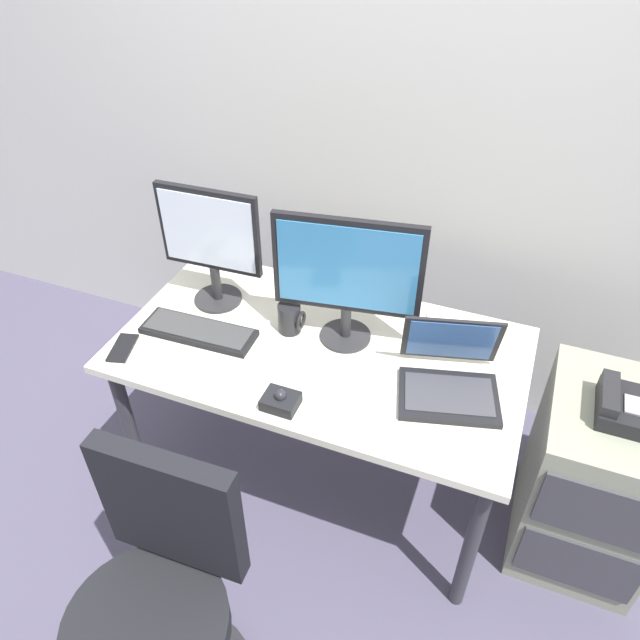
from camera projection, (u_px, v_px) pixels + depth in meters
ground_plane at (320, 473)px, 2.54m from camera, size 8.00×8.00×0.00m
back_wall at (394, 80)px, 2.18m from camera, size 6.00×0.10×2.80m
desk at (320, 363)px, 2.14m from camera, size 1.40×0.77×0.71m
file_cabinet at (592, 479)px, 2.10m from camera, size 0.42×0.53×0.69m
desk_phone at (624, 407)px, 1.85m from camera, size 0.17×0.20×0.09m
office_chair at (162, 613)px, 1.66m from camera, size 0.52×0.52×0.93m
monitor_main at (347, 274)px, 1.95m from camera, size 0.49×0.18×0.47m
monitor_side at (210, 240)px, 2.13m from camera, size 0.38×0.18×0.46m
keyboard at (199, 331)px, 2.13m from camera, size 0.42×0.15×0.03m
laptop at (449, 375)px, 1.90m from camera, size 0.37×0.36×0.23m
trackball_mouse at (281, 401)px, 1.86m from camera, size 0.11×0.09×0.07m
coffee_mug at (290, 318)px, 2.12m from camera, size 0.09×0.08×0.11m
paper_notepad at (449, 333)px, 2.14m from camera, size 0.20×0.24×0.01m
cell_phone at (123, 348)px, 2.08m from camera, size 0.10×0.15×0.01m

